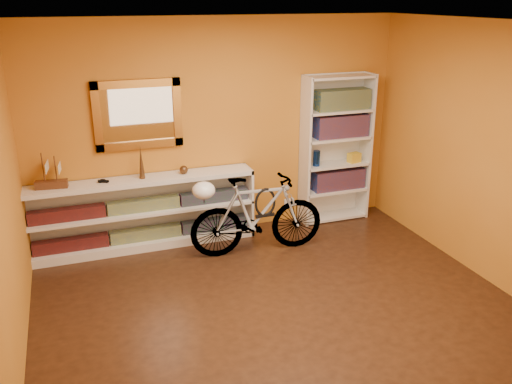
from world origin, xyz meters
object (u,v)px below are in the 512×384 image
object	(u,v)px
helmet	(204,190)
bicycle	(257,215)
console_unit	(144,213)
bookcase	(336,149)

from	to	relation	value
helmet	bicycle	bearing A→B (deg)	-4.22
console_unit	helmet	distance (m)	0.89
console_unit	bicycle	world-z (taller)	bicycle
console_unit	bookcase	world-z (taller)	bookcase
bookcase	helmet	world-z (taller)	bookcase
console_unit	helmet	xyz separation A→B (m)	(0.59, -0.54, 0.39)
bicycle	console_unit	bearing A→B (deg)	68.07
bicycle	helmet	world-z (taller)	bicycle
console_unit	bookcase	distance (m)	2.54
bicycle	helmet	size ratio (longest dim) A/B	6.26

